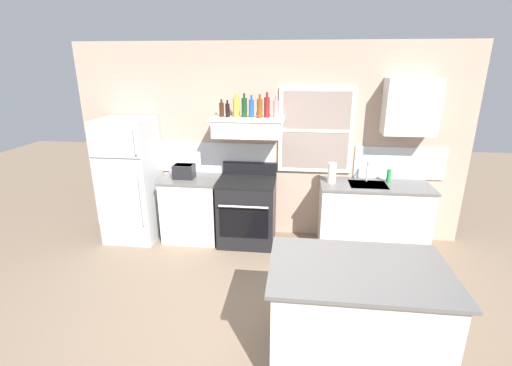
% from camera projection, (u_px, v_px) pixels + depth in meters
% --- Properties ---
extents(ground_plane, '(16.00, 16.00, 0.00)m').
position_uv_depth(ground_plane, '(246.00, 334.00, 3.37)').
color(ground_plane, '#7A6651').
extents(back_wall, '(5.40, 0.11, 2.70)m').
position_uv_depth(back_wall, '(270.00, 143.00, 5.04)').
color(back_wall, tan).
rests_on(back_wall, ground_plane).
extents(refrigerator, '(0.70, 0.72, 1.72)m').
position_uv_depth(refrigerator, '(131.00, 180.00, 5.04)').
color(refrigerator, '#B7BABC').
rests_on(refrigerator, ground_plane).
extents(counter_left_of_stove, '(0.79, 0.63, 0.91)m').
position_uv_depth(counter_left_of_stove, '(192.00, 208.00, 5.13)').
color(counter_left_of_stove, silver).
rests_on(counter_left_of_stove, ground_plane).
extents(toaster, '(0.30, 0.20, 0.19)m').
position_uv_depth(toaster, '(184.00, 171.00, 4.94)').
color(toaster, black).
rests_on(toaster, counter_left_of_stove).
extents(stove_range, '(0.76, 0.69, 1.09)m').
position_uv_depth(stove_range, '(247.00, 211.00, 5.01)').
color(stove_range, black).
rests_on(stove_range, ground_plane).
extents(range_hood_shelf, '(0.96, 0.52, 0.24)m').
position_uv_depth(range_hood_shelf, '(248.00, 127.00, 4.73)').
color(range_hood_shelf, white).
extents(bottle_brown_stout, '(0.06, 0.06, 0.23)m').
position_uv_depth(bottle_brown_stout, '(222.00, 109.00, 4.73)').
color(bottle_brown_stout, '#381E0F').
rests_on(bottle_brown_stout, range_hood_shelf).
extents(bottle_balsamic_dark, '(0.06, 0.06, 0.22)m').
position_uv_depth(bottle_balsamic_dark, '(228.00, 110.00, 4.69)').
color(bottle_balsamic_dark, black).
rests_on(bottle_balsamic_dark, range_hood_shelf).
extents(bottle_champagne_gold_foil, '(0.08, 0.08, 0.30)m').
position_uv_depth(bottle_champagne_gold_foil, '(236.00, 107.00, 4.69)').
color(bottle_champagne_gold_foil, '#B29333').
rests_on(bottle_champagne_gold_foil, range_hood_shelf).
extents(bottle_dark_green_wine, '(0.07, 0.07, 0.31)m').
position_uv_depth(bottle_dark_green_wine, '(244.00, 107.00, 4.68)').
color(bottle_dark_green_wine, '#143819').
rests_on(bottle_dark_green_wine, range_hood_shelf).
extents(bottle_blue_liqueur, '(0.07, 0.07, 0.28)m').
position_uv_depth(bottle_blue_liqueur, '(252.00, 108.00, 4.67)').
color(bottle_blue_liqueur, '#1E478C').
rests_on(bottle_blue_liqueur, range_hood_shelf).
extents(bottle_amber_wine, '(0.07, 0.07, 0.30)m').
position_uv_depth(bottle_amber_wine, '(260.00, 108.00, 4.62)').
color(bottle_amber_wine, brown).
rests_on(bottle_amber_wine, range_hood_shelf).
extents(bottle_red_label_wine, '(0.07, 0.07, 0.32)m').
position_uv_depth(bottle_red_label_wine, '(267.00, 107.00, 4.65)').
color(bottle_red_label_wine, maroon).
rests_on(bottle_red_label_wine, range_hood_shelf).
extents(bottle_rose_pink, '(0.07, 0.07, 0.27)m').
position_uv_depth(bottle_rose_pink, '(276.00, 109.00, 4.64)').
color(bottle_rose_pink, '#C67F84').
rests_on(bottle_rose_pink, range_hood_shelf).
extents(counter_right_with_sink, '(1.43, 0.63, 0.91)m').
position_uv_depth(counter_right_with_sink, '(372.00, 216.00, 4.86)').
color(counter_right_with_sink, silver).
rests_on(counter_right_with_sink, ground_plane).
extents(sink_faucet, '(0.03, 0.17, 0.28)m').
position_uv_depth(sink_faucet, '(368.00, 169.00, 4.76)').
color(sink_faucet, silver).
rests_on(sink_faucet, counter_right_with_sink).
extents(paper_towel_roll, '(0.11, 0.11, 0.27)m').
position_uv_depth(paper_towel_roll, '(332.00, 173.00, 4.73)').
color(paper_towel_roll, white).
rests_on(paper_towel_roll, counter_right_with_sink).
extents(dish_soap_bottle, '(0.06, 0.06, 0.18)m').
position_uv_depth(dish_soap_bottle, '(389.00, 176.00, 4.76)').
color(dish_soap_bottle, '#268C3F').
rests_on(dish_soap_bottle, counter_right_with_sink).
extents(kitchen_island, '(1.40, 0.90, 0.91)m').
position_uv_depth(kitchen_island, '(355.00, 316.00, 2.93)').
color(kitchen_island, silver).
rests_on(kitchen_island, ground_plane).
extents(upper_cabinet_right, '(0.64, 0.32, 0.70)m').
position_uv_depth(upper_cabinet_right, '(410.00, 107.00, 4.49)').
color(upper_cabinet_right, silver).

